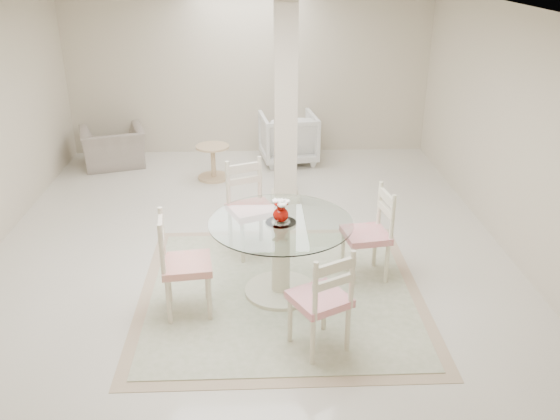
{
  "coord_description": "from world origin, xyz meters",
  "views": [
    {
      "loc": [
        0.11,
        -6.38,
        3.27
      ],
      "look_at": [
        0.33,
        -0.96,
        0.85
      ],
      "focal_mm": 38.0,
      "sensor_mm": 36.0,
      "label": 1
    }
  ],
  "objects_px": {
    "red_vase": "(281,211)",
    "recliner_taupe": "(113,147)",
    "dining_chair_west": "(178,257)",
    "armchair_white": "(288,138)",
    "side_table": "(213,163)",
    "column": "(286,105)",
    "dining_table": "(281,258)",
    "dining_chair_south": "(324,294)",
    "dining_chair_north": "(249,201)",
    "dining_chair_east": "(373,227)"
  },
  "relations": [
    {
      "from": "column",
      "to": "red_vase",
      "type": "height_order",
      "value": "column"
    },
    {
      "from": "armchair_white",
      "to": "side_table",
      "type": "bearing_deg",
      "value": 24.45
    },
    {
      "from": "dining_chair_south",
      "to": "side_table",
      "type": "bearing_deg",
      "value": -102.37
    },
    {
      "from": "dining_chair_north",
      "to": "dining_chair_west",
      "type": "relative_size",
      "value": 1.04
    },
    {
      "from": "dining_chair_east",
      "to": "side_table",
      "type": "relative_size",
      "value": 2.13
    },
    {
      "from": "dining_chair_north",
      "to": "armchair_white",
      "type": "relative_size",
      "value": 1.33
    },
    {
      "from": "column",
      "to": "red_vase",
      "type": "bearing_deg",
      "value": -93.87
    },
    {
      "from": "dining_chair_east",
      "to": "dining_chair_north",
      "type": "bearing_deg",
      "value": -126.65
    },
    {
      "from": "armchair_white",
      "to": "dining_table",
      "type": "bearing_deg",
      "value": 77.98
    },
    {
      "from": "recliner_taupe",
      "to": "armchair_white",
      "type": "relative_size",
      "value": 1.08
    },
    {
      "from": "dining_chair_north",
      "to": "dining_chair_south",
      "type": "distance_m",
      "value": 2.05
    },
    {
      "from": "red_vase",
      "to": "dining_chair_west",
      "type": "height_order",
      "value": "dining_chair_west"
    },
    {
      "from": "dining_chair_east",
      "to": "dining_chair_south",
      "type": "relative_size",
      "value": 1.01
    },
    {
      "from": "red_vase",
      "to": "recliner_taupe",
      "type": "height_order",
      "value": "red_vase"
    },
    {
      "from": "dining_chair_north",
      "to": "armchair_white",
      "type": "distance_m",
      "value": 3.18
    },
    {
      "from": "dining_table",
      "to": "dining_chair_south",
      "type": "relative_size",
      "value": 1.27
    },
    {
      "from": "dining_chair_south",
      "to": "side_table",
      "type": "relative_size",
      "value": 2.11
    },
    {
      "from": "red_vase",
      "to": "armchair_white",
      "type": "bearing_deg",
      "value": 85.87
    },
    {
      "from": "dining_chair_west",
      "to": "side_table",
      "type": "height_order",
      "value": "dining_chair_west"
    },
    {
      "from": "column",
      "to": "dining_chair_south",
      "type": "bearing_deg",
      "value": -87.33
    },
    {
      "from": "dining_chair_south",
      "to": "armchair_white",
      "type": "distance_m",
      "value": 5.06
    },
    {
      "from": "red_vase",
      "to": "side_table",
      "type": "relative_size",
      "value": 0.45
    },
    {
      "from": "column",
      "to": "side_table",
      "type": "xyz_separation_m",
      "value": [
        -1.06,
        0.88,
        -1.11
      ]
    },
    {
      "from": "dining_chair_north",
      "to": "column",
      "type": "bearing_deg",
      "value": 49.21
    },
    {
      "from": "dining_table",
      "to": "armchair_white",
      "type": "relative_size",
      "value": 1.58
    },
    {
      "from": "column",
      "to": "armchair_white",
      "type": "xyz_separation_m",
      "value": [
        0.13,
        1.63,
        -0.94
      ]
    },
    {
      "from": "dining_chair_north",
      "to": "side_table",
      "type": "height_order",
      "value": "dining_chair_north"
    },
    {
      "from": "recliner_taupe",
      "to": "side_table",
      "type": "height_order",
      "value": "recliner_taupe"
    },
    {
      "from": "dining_chair_north",
      "to": "dining_table",
      "type": "bearing_deg",
      "value": -94.23
    },
    {
      "from": "column",
      "to": "armchair_white",
      "type": "bearing_deg",
      "value": 85.49
    },
    {
      "from": "recliner_taupe",
      "to": "dining_chair_south",
      "type": "bearing_deg",
      "value": 103.39
    },
    {
      "from": "red_vase",
      "to": "dining_chair_north",
      "type": "distance_m",
      "value": 1.07
    },
    {
      "from": "column",
      "to": "side_table",
      "type": "height_order",
      "value": "column"
    },
    {
      "from": "dining_chair_north",
      "to": "dining_chair_west",
      "type": "bearing_deg",
      "value": -139.69
    },
    {
      "from": "recliner_taupe",
      "to": "dining_table",
      "type": "bearing_deg",
      "value": 105.82
    },
    {
      "from": "column",
      "to": "dining_table",
      "type": "xyz_separation_m",
      "value": [
        -0.17,
        -2.46,
        -0.93
      ]
    },
    {
      "from": "dining_chair_east",
      "to": "armchair_white",
      "type": "distance_m",
      "value": 3.85
    },
    {
      "from": "dining_chair_east",
      "to": "dining_chair_west",
      "type": "height_order",
      "value": "dining_chair_west"
    },
    {
      "from": "red_vase",
      "to": "recliner_taupe",
      "type": "distance_m",
      "value": 4.76
    },
    {
      "from": "dining_table",
      "to": "dining_chair_south",
      "type": "xyz_separation_m",
      "value": [
        0.33,
        -0.97,
        0.17
      ]
    },
    {
      "from": "side_table",
      "to": "dining_chair_south",
      "type": "bearing_deg",
      "value": -74.24
    },
    {
      "from": "red_vase",
      "to": "recliner_taupe",
      "type": "xyz_separation_m",
      "value": [
        -2.53,
        3.98,
        -0.62
      ]
    },
    {
      "from": "column",
      "to": "dining_chair_west",
      "type": "bearing_deg",
      "value": -112.52
    },
    {
      "from": "dining_chair_east",
      "to": "side_table",
      "type": "bearing_deg",
      "value": -157.76
    },
    {
      "from": "dining_chair_east",
      "to": "armchair_white",
      "type": "xyz_separation_m",
      "value": [
        -0.68,
        3.79,
        -0.18
      ]
    },
    {
      "from": "red_vase",
      "to": "armchair_white",
      "type": "height_order",
      "value": "red_vase"
    },
    {
      "from": "side_table",
      "to": "column",
      "type": "bearing_deg",
      "value": -39.84
    },
    {
      "from": "dining_chair_west",
      "to": "armchair_white",
      "type": "xyz_separation_m",
      "value": [
        1.27,
        4.39,
        -0.2
      ]
    },
    {
      "from": "dining_chair_east",
      "to": "dining_chair_west",
      "type": "relative_size",
      "value": 0.97
    },
    {
      "from": "red_vase",
      "to": "dining_chair_south",
      "type": "bearing_deg",
      "value": -71.37
    }
  ]
}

